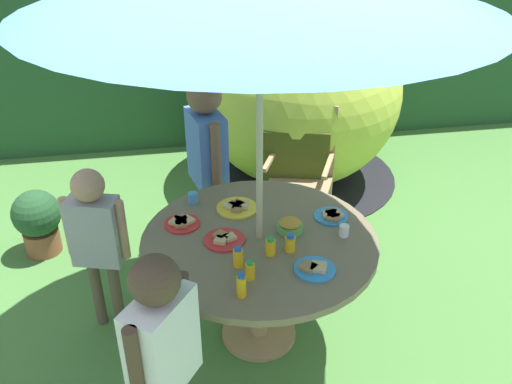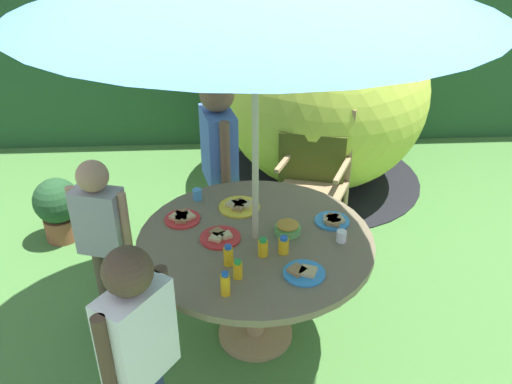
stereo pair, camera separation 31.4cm
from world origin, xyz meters
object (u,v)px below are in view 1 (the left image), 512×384
Objects in this scene: plate_front_edge at (182,222)px; snack_bowl at (290,226)px; plate_far_right at (224,239)px; cup_far at (193,198)px; wooden_chair at (302,165)px; child_in_grey_shirt at (96,231)px; potted_plant at (38,220)px; juice_bottle_mid_left at (238,257)px; plate_back_edge at (331,215)px; juice_bottle_near_right at (250,270)px; child_in_white_shirt at (162,343)px; child_in_blue_shirt at (207,149)px; juice_bottle_near_left at (241,286)px; plate_mid_right at (314,268)px; plate_center_front at (237,207)px; juice_bottle_center_back at (290,243)px; juice_bottle_far_left at (270,247)px; dome_tent at (299,92)px; cup_near at (344,231)px.

snack_bowl is at bearing -15.65° from plate_front_edge.
cup_far reaches higher than plate_far_right.
wooden_chair is 1.75m from child_in_grey_shirt.
juice_bottle_mid_left is (1.35, -1.42, 0.52)m from potted_plant.
plate_back_edge is 0.76m from juice_bottle_near_right.
juice_bottle_near_right is at bearing -67.72° from juice_bottle_mid_left.
child_in_white_shirt is 0.86m from plate_far_right.
child_in_blue_shirt is 9.22× the size of snack_bowl.
juice_bottle_near_left reaches higher than plate_front_edge.
plate_mid_right and plate_far_right have the same top height.
plate_center_front is at bearing -30.77° from potted_plant.
juice_bottle_center_back is at bearing -5.16° from child_in_grey_shirt.
plate_front_edge is at bearing 147.78° from juice_bottle_center_back.
wooden_chair is 1.68m from juice_bottle_near_right.
potted_plant is 2.19m from juice_bottle_near_left.
plate_front_edge is at bearing -110.41° from wooden_chair.
child_in_blue_shirt reaches higher than plate_front_edge.
child_in_white_shirt is (-1.11, -1.96, 0.23)m from wooden_chair.
cup_far is (-0.17, 0.93, -0.03)m from juice_bottle_near_left.
juice_bottle_far_left is at bearing -145.30° from plate_back_edge.
plate_far_right is 0.25m from juice_bottle_mid_left.
dome_tent is 15.55× the size of snack_bowl.
child_in_white_shirt reaches higher than cup_near.
cup_far reaches higher than cup_near.
plate_back_edge reaches higher than potted_plant.
juice_bottle_near_left is at bearing -94.96° from dome_tent.
plate_front_edge is 3.16× the size of cup_near.
plate_front_edge is at bearing 140.54° from juice_bottle_far_left.
plate_back_edge is at bearing 93.67° from cup_near.
child_in_blue_shirt is 0.63m from plate_center_front.
dome_tent is 4.47× the size of potted_plant.
wooden_chair reaches higher than juice_bottle_mid_left.
child_in_white_shirt is 1.11m from snack_bowl.
plate_mid_right is (0.44, -1.28, -0.13)m from child_in_blue_shirt.
plate_front_edge is at bearing 28.20° from child_in_white_shirt.
plate_mid_right is 0.41m from juice_bottle_mid_left.
juice_bottle_far_left reaches higher than cup_near.
juice_bottle_far_left is (0.24, -1.10, -0.09)m from child_in_blue_shirt.
child_in_blue_shirt is 1.15m from juice_bottle_center_back.
juice_bottle_near_left is 1.23× the size of juice_bottle_near_right.
juice_bottle_center_back is (0.58, -0.36, 0.03)m from plate_front_edge.
juice_bottle_center_back is 0.32m from juice_bottle_mid_left.
juice_bottle_center_back is at bearing -138.52° from plate_back_edge.
child_in_grey_shirt is at bearing -60.46° from child_in_blue_shirt.
dome_tent is 11.35× the size of plate_back_edge.
cup_far reaches higher than potted_plant.
juice_bottle_mid_left is at bearing -149.15° from plate_back_edge.
juice_bottle_far_left is (0.23, -0.17, 0.04)m from plate_far_right.
juice_bottle_near_left reaches higher than plate_center_front.
plate_center_front and plate_far_right have the same top height.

